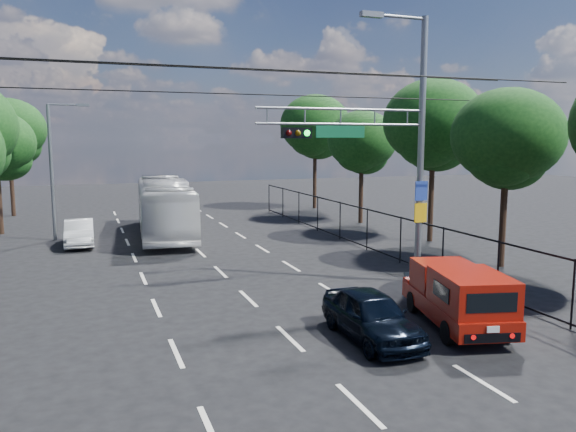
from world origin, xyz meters
name	(u,v)px	position (x,y,z in m)	size (l,w,h in m)	color
ground	(359,405)	(0.00, 0.00, 0.00)	(120.00, 120.00, 0.00)	black
lane_markings	(210,262)	(0.00, 14.00, 0.01)	(6.12, 38.00, 0.01)	beige
signal_mast	(392,139)	(5.28, 7.99, 5.24)	(6.43, 0.39, 9.50)	slate
streetlight_left	(55,165)	(-6.33, 22.00, 3.94)	(2.09, 0.22, 7.08)	slate
utility_wires	(239,78)	(0.00, 8.83, 7.23)	(22.00, 5.04, 0.74)	black
fence_right	(387,235)	(7.60, 12.17, 1.03)	(0.06, 34.03, 2.00)	black
tree_right_b	(507,144)	(11.22, 9.02, 5.06)	(4.50, 4.50, 7.31)	black
tree_right_c	(434,129)	(11.82, 15.02, 5.73)	(5.10, 5.10, 8.29)	black
tree_right_d	(362,145)	(11.42, 22.02, 4.85)	(4.32, 4.32, 7.02)	black
tree_right_e	(315,130)	(11.62, 30.02, 5.94)	(5.28, 5.28, 8.58)	black
tree_left_e	(9,135)	(-9.58, 33.02, 5.53)	(4.92, 4.92, 7.99)	black
red_pickup	(458,295)	(4.75, 3.28, 0.93)	(2.74, 4.93, 1.74)	black
navy_hatchback	(372,315)	(2.00, 3.20, 0.65)	(1.54, 3.84, 1.31)	black
white_bus	(165,207)	(-0.87, 21.47, 1.55)	(2.61, 11.15, 3.11)	silver
white_van	(79,233)	(-5.29, 19.93, 0.64)	(1.35, 3.86, 1.27)	silver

